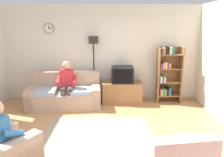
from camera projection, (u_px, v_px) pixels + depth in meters
ground_plane at (94, 142)px, 4.22m from camera, size 12.00×12.00×0.00m
back_wall_assembly at (101, 53)px, 6.48m from camera, size 6.20×0.17×2.70m
couch at (65, 95)px, 5.98m from camera, size 1.98×1.06×0.90m
tv_stand at (122, 92)px, 6.34m from camera, size 1.10×0.56×0.58m
tv at (122, 75)px, 6.19m from camera, size 0.60×0.49×0.44m
bookshelf at (167, 73)px, 6.27m from camera, size 0.68×0.36×1.57m
floor_lamp at (94, 51)px, 6.16m from camera, size 0.28×0.28×1.85m
armchair_near_window at (1, 154)px, 3.32m from camera, size 1.14×1.17×0.90m
area_rug at (98, 134)px, 4.49m from camera, size 2.20×1.70×0.01m
person_on_couch at (67, 82)px, 5.78m from camera, size 0.54×0.56×1.24m
person_in_left_armchair at (4, 132)px, 3.31m from camera, size 0.61×0.64×1.12m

